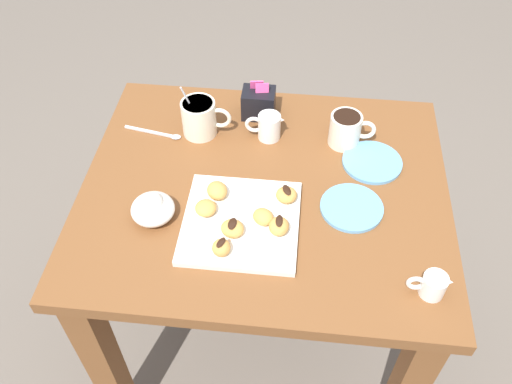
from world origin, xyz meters
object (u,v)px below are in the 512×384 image
object	(u,v)px
dining_table	(264,225)
pastry_plate_square	(241,222)
cream_pitcher_white	(269,126)
coffee_mug_cream_right	(346,129)
beignet_0	(233,228)
ice_cream_bowl	(153,208)
coffee_mug_cream_left	(200,117)
beignet_4	(263,217)
sugar_caddy	(259,103)
beignet_1	(221,248)
beignet_6	(217,191)
chocolate_sauce_pitcher	(433,285)
beignet_3	(279,226)
beignet_5	(286,195)
saucer_sky_right	(352,208)
beignet_2	(206,208)
saucer_sky_left	(372,162)

from	to	relation	value
dining_table	pastry_plate_square	bearing A→B (deg)	-109.03
cream_pitcher_white	coffee_mug_cream_right	bearing A→B (deg)	-0.21
coffee_mug_cream_right	beignet_0	distance (m)	0.43
dining_table	ice_cream_bowl	xyz separation A→B (m)	(-0.25, -0.12, 0.19)
coffee_mug_cream_left	beignet_4	world-z (taller)	coffee_mug_cream_left
sugar_caddy	beignet_1	world-z (taller)	sugar_caddy
beignet_4	beignet_6	world-z (taller)	beignet_6
chocolate_sauce_pitcher	dining_table	bearing A→B (deg)	144.74
beignet_3	beignet_5	xyz separation A→B (m)	(0.01, 0.10, -0.00)
sugar_caddy	beignet_0	xyz separation A→B (m)	(-0.01, -0.44, -0.01)
pastry_plate_square	chocolate_sauce_pitcher	size ratio (longest dim) A/B	2.89
ice_cream_bowl	saucer_sky_right	world-z (taller)	ice_cream_bowl
dining_table	beignet_1	world-z (taller)	beignet_1
coffee_mug_cream_left	ice_cream_bowl	size ratio (longest dim) A/B	1.50
beignet_1	beignet_6	xyz separation A→B (m)	(-0.03, 0.16, 0.00)
beignet_2	beignet_4	bearing A→B (deg)	-5.56
cream_pitcher_white	beignet_6	bearing A→B (deg)	-112.77
cream_pitcher_white	beignet_5	xyz separation A→B (m)	(0.06, -0.23, -0.01)
beignet_2	beignet_6	bearing A→B (deg)	71.19
coffee_mug_cream_left	chocolate_sauce_pitcher	world-z (taller)	coffee_mug_cream_left
saucer_sky_right	beignet_2	xyz separation A→B (m)	(-0.34, -0.06, 0.03)
beignet_2	beignet_3	size ratio (longest dim) A/B	1.01
ice_cream_bowl	chocolate_sauce_pitcher	distance (m)	0.64
sugar_caddy	beignet_4	distance (m)	0.40
chocolate_sauce_pitcher	beignet_5	bearing A→B (deg)	145.92
sugar_caddy	chocolate_sauce_pitcher	size ratio (longest dim) A/B	1.15
coffee_mug_cream_left	sugar_caddy	distance (m)	0.17
coffee_mug_cream_left	beignet_4	xyz separation A→B (m)	(0.20, -0.31, -0.02)
saucer_sky_right	beignet_4	world-z (taller)	beignet_4
saucer_sky_right	beignet_4	distance (m)	0.22
beignet_1	beignet_5	size ratio (longest dim) A/B	0.86
beignet_2	saucer_sky_left	bearing A→B (deg)	29.17
cream_pitcher_white	saucer_sky_right	distance (m)	0.32
beignet_5	coffee_mug_cream_right	bearing A→B (deg)	59.20
pastry_plate_square	cream_pitcher_white	world-z (taller)	cream_pitcher_white
beignet_0	beignet_1	xyz separation A→B (m)	(-0.02, -0.06, 0.00)
beignet_1	beignet_3	distance (m)	0.14
coffee_mug_cream_right	beignet_2	xyz separation A→B (m)	(-0.32, -0.29, -0.02)
saucer_sky_left	beignet_2	bearing A→B (deg)	-150.83
ice_cream_bowl	saucer_sky_right	distance (m)	0.47
dining_table	beignet_2	size ratio (longest dim) A/B	17.92
saucer_sky_left	saucer_sky_right	xyz separation A→B (m)	(-0.05, -0.16, 0.00)
coffee_mug_cream_left	saucer_sky_right	bearing A→B (deg)	-30.06
beignet_1	beignet_2	size ratio (longest dim) A/B	0.86
beignet_1	beignet_4	bearing A→B (deg)	49.92
beignet_1	beignet_5	xyz separation A→B (m)	(0.13, 0.17, -0.00)
beignet_3	beignet_4	distance (m)	0.05
saucer_sky_left	cream_pitcher_white	bearing A→B (deg)	164.92
dining_table	beignet_1	distance (m)	0.30
sugar_caddy	beignet_3	size ratio (longest dim) A/B	2.11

